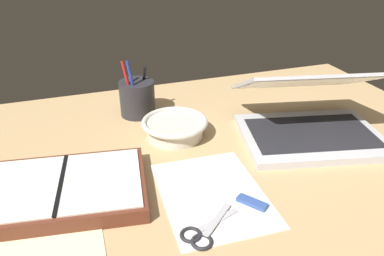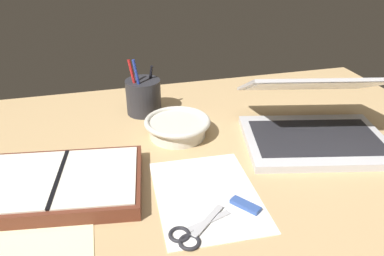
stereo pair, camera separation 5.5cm
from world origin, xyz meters
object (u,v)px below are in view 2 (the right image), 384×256
Objects in this scene: laptop at (315,121)px; pen_cup at (143,96)px; planner at (60,184)px; bowl at (177,126)px; scissors at (190,234)px.

pen_cup is at bearing 158.68° from laptop.
laptop is at bearing 13.80° from planner.
scissors is (-5.70, -35.12, -2.31)cm from bowl.
laptop is at bearing -34.05° from pen_cup.
pen_cup is 38.86cm from planner.
laptop reaches higher than pen_cup.
laptop is 34.13cm from bowl.
scissors is at bearing -99.22° from bowl.
planner is at bearing -161.71° from laptop.
scissors is (22.30, -18.91, -1.30)cm from planner.
pen_cup reaches higher than planner.
laptop reaches higher than scissors.
bowl is 17.16cm from pen_cup.
laptop is at bearing -17.65° from bowl.
pen_cup is (-6.24, 15.81, 2.35)cm from bowl.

